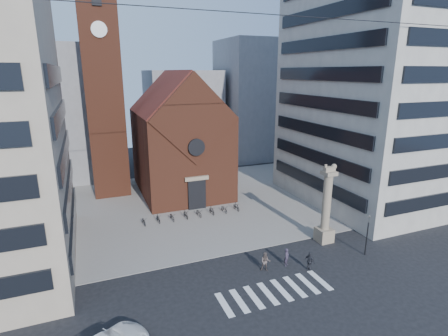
{
  "coord_description": "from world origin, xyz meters",
  "views": [
    {
      "loc": [
        -12.78,
        -24.99,
        17.79
      ],
      "look_at": [
        0.34,
        8.0,
        7.95
      ],
      "focal_mm": 28.0,
      "sensor_mm": 36.0,
      "label": 1
    }
  ],
  "objects": [
    {
      "name": "bg_block_mid",
      "position": [
        6.0,
        45.0,
        9.0
      ],
      "size": [
        14.0,
        12.0,
        18.0
      ],
      "primitive_type": "cube",
      "color": "gray",
      "rests_on": "ground"
    },
    {
      "name": "zebra_crossing",
      "position": [
        0.55,
        -3.0,
        0.01
      ],
      "size": [
        10.2,
        3.2,
        0.01
      ],
      "primitive_type": null,
      "color": "white",
      "rests_on": "ground"
    },
    {
      "name": "pedestrian_2",
      "position": [
        5.16,
        -1.29,
        0.92
      ],
      "size": [
        0.76,
        1.17,
        1.84
      ],
      "primitive_type": "imported",
      "rotation": [
        0.0,
        0.0,
        1.89
      ],
      "color": "#26272D",
      "rests_on": "ground"
    },
    {
      "name": "scooter_1",
      "position": [
        -5.73,
        14.41,
        0.55
      ],
      "size": [
        0.58,
        1.71,
        1.01
      ],
      "primitive_type": "imported",
      "rotation": [
        0.0,
        0.0,
        0.06
      ],
      "color": "black",
      "rests_on": "piazza"
    },
    {
      "name": "bg_block_right",
      "position": [
        22.0,
        42.0,
        12.0
      ],
      "size": [
        16.0,
        14.0,
        24.0
      ],
      "primitive_type": "cube",
      "color": "gray",
      "rests_on": "ground"
    },
    {
      "name": "campanile",
      "position": [
        -10.0,
        28.0,
        15.74
      ],
      "size": [
        5.5,
        5.5,
        31.2
      ],
      "color": "brown",
      "rests_on": "ground"
    },
    {
      "name": "scooter_6",
      "position": [
        2.92,
        14.41,
        0.5
      ],
      "size": [
        0.71,
        1.77,
        0.91
      ],
      "primitive_type": "imported",
      "rotation": [
        0.0,
        0.0,
        0.06
      ],
      "color": "black",
      "rests_on": "piazza"
    },
    {
      "name": "scooter_3",
      "position": [
        -2.27,
        14.41,
        0.55
      ],
      "size": [
        0.58,
        1.71,
        1.01
      ],
      "primitive_type": "imported",
      "rotation": [
        0.0,
        0.0,
        0.06
      ],
      "color": "black",
      "rests_on": "piazza"
    },
    {
      "name": "scooter_0",
      "position": [
        -7.46,
        14.41,
        0.5
      ],
      "size": [
        0.71,
        1.77,
        0.91
      ],
      "primitive_type": "imported",
      "rotation": [
        0.0,
        0.0,
        0.06
      ],
      "color": "black",
      "rests_on": "piazza"
    },
    {
      "name": "piazza",
      "position": [
        0.0,
        19.0,
        0.03
      ],
      "size": [
        46.0,
        30.0,
        0.05
      ],
      "primitive_type": "cube",
      "color": "gray",
      "rests_on": "ground"
    },
    {
      "name": "pedestrian_1",
      "position": [
        1.33,
        0.15,
        0.92
      ],
      "size": [
        1.11,
        1.02,
        1.84
      ],
      "primitive_type": "imported",
      "rotation": [
        0.0,
        0.0,
        -0.46
      ],
      "color": "#5D4F4A",
      "rests_on": "ground"
    },
    {
      "name": "ground",
      "position": [
        0.0,
        0.0,
        0.0
      ],
      "size": [
        120.0,
        120.0,
        0.0
      ],
      "primitive_type": "plane",
      "color": "black",
      "rests_on": "ground"
    },
    {
      "name": "scooter_4",
      "position": [
        -0.54,
        14.41,
        0.5
      ],
      "size": [
        0.71,
        1.77,
        0.91
      ],
      "primitive_type": "imported",
      "rotation": [
        0.0,
        0.0,
        0.06
      ],
      "color": "black",
      "rests_on": "piazza"
    },
    {
      "name": "church",
      "position": [
        0.0,
        25.04,
        7.98
      ],
      "size": [
        12.0,
        16.65,
        18.0
      ],
      "color": "brown",
      "rests_on": "ground"
    },
    {
      "name": "traffic_light",
      "position": [
        12.0,
        -1.0,
        2.29
      ],
      "size": [
        0.13,
        0.16,
        4.3
      ],
      "color": "black",
      "rests_on": "ground"
    },
    {
      "name": "building_right",
      "position": [
        24.0,
        12.0,
        16.0
      ],
      "size": [
        18.0,
        22.0,
        32.0
      ],
      "primitive_type": "cube",
      "color": "#BCB6AA",
      "rests_on": "ground"
    },
    {
      "name": "lion_column",
      "position": [
        10.01,
        3.0,
        3.46
      ],
      "size": [
        1.63,
        1.6,
        8.68
      ],
      "color": "gray",
      "rests_on": "ground"
    },
    {
      "name": "scooter_2",
      "position": [
        -4.0,
        14.41,
        0.5
      ],
      "size": [
        0.71,
        1.77,
        0.91
      ],
      "primitive_type": "imported",
      "rotation": [
        0.0,
        0.0,
        0.06
      ],
      "color": "black",
      "rests_on": "piazza"
    },
    {
      "name": "scooter_7",
      "position": [
        4.65,
        14.41,
        0.55
      ],
      "size": [
        0.58,
        1.71,
        1.01
      ],
      "primitive_type": "imported",
      "rotation": [
        0.0,
        0.0,
        0.06
      ],
      "color": "black",
      "rests_on": "piazza"
    },
    {
      "name": "bg_block_left",
      "position": [
        -20.0,
        40.0,
        11.0
      ],
      "size": [
        16.0,
        14.0,
        22.0
      ],
      "primitive_type": "cube",
      "color": "gray",
      "rests_on": "ground"
    },
    {
      "name": "pedestrian_0",
      "position": [
        3.63,
        0.23,
        0.87
      ],
      "size": [
        0.76,
        0.72,
        1.75
      ],
      "primitive_type": "imported",
      "rotation": [
        0.0,
        0.0,
        0.64
      ],
      "color": "#342C3D",
      "rests_on": "ground"
    },
    {
      "name": "scooter_5",
      "position": [
        1.19,
        14.41,
        0.55
      ],
      "size": [
        0.58,
        1.71,
        1.01
      ],
      "primitive_type": "imported",
      "rotation": [
        0.0,
        0.0,
        0.06
      ],
      "color": "black",
      "rests_on": "piazza"
    }
  ]
}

